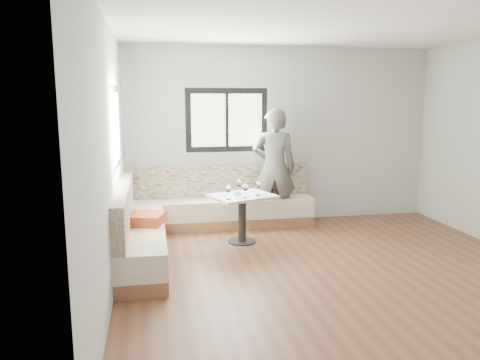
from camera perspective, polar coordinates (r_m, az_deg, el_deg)
name	(u,v)px	position (r m, az deg, el deg)	size (l,w,h in m)	color
room	(334,151)	(5.31, 11.41, 3.48)	(5.01, 5.01, 2.81)	brown
banquette	(189,217)	(6.67, -6.27, -4.52)	(2.90, 2.80, 0.95)	brown
table	(242,207)	(6.49, 0.26, -3.29)	(0.99, 0.88, 0.67)	black
person	(274,168)	(7.30, 4.18, 1.50)	(0.67, 0.44, 1.85)	#57584F
olive_ramekin	(237,193)	(6.48, -0.39, -1.59)	(0.11, 0.11, 0.04)	white
wine_glass_a	(228,189)	(6.14, -1.44, -1.13)	(0.09, 0.09, 0.20)	white
wine_glass_b	(245,188)	(6.23, 0.67, -0.96)	(0.09, 0.09, 0.20)	white
wine_glass_c	(258,185)	(6.41, 2.18, -0.67)	(0.09, 0.09, 0.20)	white
wine_glass_d	(239,184)	(6.51, -0.10, -0.49)	(0.09, 0.09, 0.20)	white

